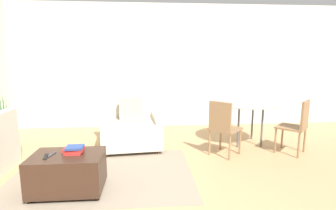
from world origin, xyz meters
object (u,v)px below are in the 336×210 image
object	(u,v)px
dining_chair_near_left	(223,125)
ottoman	(68,172)
tv_remote_primary	(46,157)
dining_table	(247,108)
armchair	(131,128)
book_stack	(74,150)
dining_chair_near_right	(297,123)
potted_plant	(3,135)
tv_remote_secondary	(51,154)

from	to	relation	value
dining_chair_near_left	ottoman	bearing A→B (deg)	-155.32
tv_remote_primary	dining_table	world-z (taller)	dining_table
dining_chair_near_left	armchair	bearing A→B (deg)	159.36
book_stack	dining_table	size ratio (longest dim) A/B	0.22
armchair	dining_chair_near_left	xyz separation A→B (m)	(1.47, -0.56, 0.17)
armchair	tv_remote_primary	bearing A→B (deg)	-118.64
armchair	book_stack	world-z (taller)	armchair
armchair	dining_chair_near_right	world-z (taller)	armchair
potted_plant	dining_chair_near_right	size ratio (longest dim) A/B	1.18
book_stack	potted_plant	bearing A→B (deg)	136.17
potted_plant	ottoman	bearing A→B (deg)	-45.85
tv_remote_secondary	dining_chair_near_left	bearing A→B (deg)	22.93
armchair	tv_remote_secondary	distance (m)	1.74
dining_table	dining_chair_near_right	distance (m)	0.89
ottoman	dining_chair_near_right	distance (m)	3.52
armchair	dining_table	world-z (taller)	armchair
tv_remote_primary	potted_plant	world-z (taller)	potted_plant
dining_chair_near_left	potted_plant	bearing A→B (deg)	170.84
armchair	dining_chair_near_left	bearing A→B (deg)	-20.64
tv_remote_primary	dining_chair_near_right	xyz separation A→B (m)	(3.58, 1.04, 0.05)
dining_chair_near_left	tv_remote_secondary	bearing A→B (deg)	-157.07
book_stack	potted_plant	xyz separation A→B (m)	(-1.60, 1.54, -0.24)
tv_remote_secondary	dining_table	xyz separation A→B (m)	(2.92, 1.59, 0.20)
book_stack	dining_chair_near_left	size ratio (longest dim) A/B	0.27
dining_table	dining_chair_near_right	xyz separation A→B (m)	(0.62, -0.62, -0.15)
potted_plant	dining_chair_near_right	bearing A→B (deg)	-6.87
ottoman	dining_chair_near_left	size ratio (longest dim) A/B	0.90
dining_table	tv_remote_primary	bearing A→B (deg)	-150.81
book_stack	dining_chair_near_left	distance (m)	2.26
tv_remote_primary	ottoman	bearing A→B (deg)	15.08
armchair	dining_table	bearing A→B (deg)	1.71
book_stack	tv_remote_primary	distance (m)	0.31
ottoman	book_stack	xyz separation A→B (m)	(0.08, 0.03, 0.25)
dining_table	dining_chair_near_right	bearing A→B (deg)	-45.00
book_stack	tv_remote_primary	xyz separation A→B (m)	(-0.29, -0.09, -0.04)
tv_remote_primary	book_stack	bearing A→B (deg)	17.36
armchair	tv_remote_secondary	size ratio (longest dim) A/B	6.65
armchair	tv_remote_primary	distance (m)	1.82
tv_remote_primary	dining_chair_near_left	xyz separation A→B (m)	(2.34, 1.04, 0.05)
tv_remote_primary	potted_plant	distance (m)	2.10
ottoman	dining_chair_near_right	bearing A→B (deg)	16.22
tv_remote_secondary	armchair	bearing A→B (deg)	61.52
armchair	dining_table	size ratio (longest dim) A/B	0.97
tv_remote_primary	tv_remote_secondary	bearing A→B (deg)	57.48
tv_remote_secondary	dining_chair_near_left	xyz separation A→B (m)	(2.31, 0.98, 0.05)
dining_chair_near_right	tv_remote_primary	bearing A→B (deg)	-163.85
tv_remote_secondary	dining_chair_near_left	distance (m)	2.50
potted_plant	tv_remote_primary	bearing A→B (deg)	-51.15
tv_remote_secondary	dining_chair_near_left	size ratio (longest dim) A/B	0.18
dining_chair_near_right	dining_table	bearing A→B (deg)	135.00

